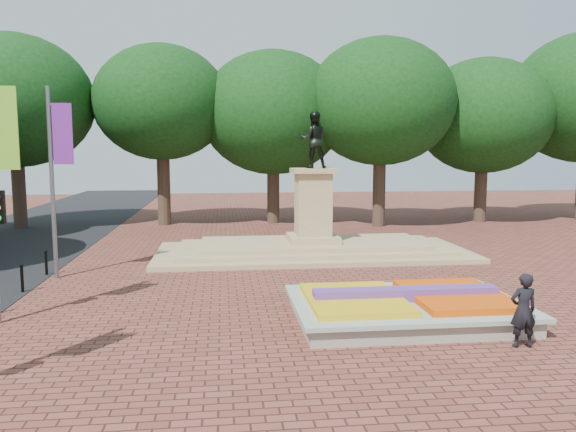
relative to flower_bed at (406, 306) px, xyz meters
name	(u,v)px	position (x,y,z in m)	size (l,w,h in m)	color
ground	(354,302)	(-1.03, 2.00, -0.38)	(90.00, 90.00, 0.00)	brown
flower_bed	(406,306)	(0.00, 0.00, 0.00)	(6.30, 4.30, 0.91)	gray
monument	(313,235)	(-1.03, 10.00, 0.50)	(14.00, 6.00, 6.40)	tan
tree_row_back	(325,118)	(1.31, 20.00, 6.29)	(44.80, 8.80, 10.43)	#38291E
pedestrian	(523,310)	(2.06, -2.44, 0.53)	(0.66, 0.43, 1.82)	black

